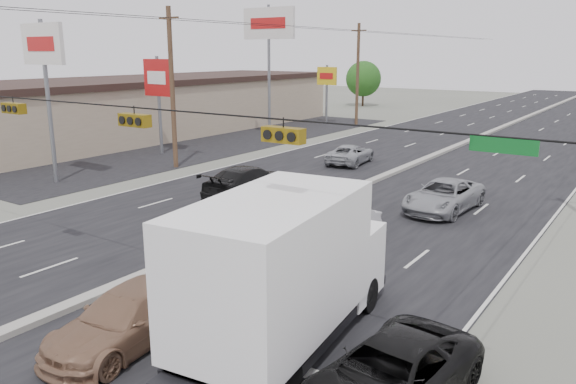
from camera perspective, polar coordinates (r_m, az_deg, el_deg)
name	(u,v)px	position (r m, az deg, el deg)	size (l,w,h in m)	color
ground	(114,291)	(18.68, -17.26, -9.56)	(200.00, 200.00, 0.00)	#606356
road_surface	(443,153)	(43.25, 15.47, 3.84)	(20.00, 160.00, 0.02)	black
center_median	(443,152)	(43.23, 15.48, 3.97)	(0.50, 160.00, 0.20)	gray
strip_mall	(149,108)	(53.42, -13.97, 8.28)	(12.00, 42.00, 4.60)	tan
parking_lot	(224,142)	(47.41, -6.49, 5.12)	(10.00, 42.00, 0.02)	black
utility_pole_left_b	(172,88)	(36.55, -11.69, 10.35)	(1.60, 0.30, 10.00)	#422D1E
utility_pole_left_c	(358,75)	(56.83, 7.08, 11.75)	(1.60, 0.30, 10.00)	#422D1E
traffic_signals	(132,118)	(16.21, -15.55, 7.21)	(25.00, 0.30, 0.54)	black
pole_sign_near	(44,57)	(34.10, -23.56, 12.48)	(3.50, 0.25, 9.00)	slate
pole_sign_mid	(158,83)	(41.88, -13.06, 10.73)	(2.60, 0.25, 7.00)	slate
pole_sign_billboard	(269,32)	(47.66, -1.97, 15.94)	(5.00, 0.25, 11.00)	slate
pole_sign_far	(327,81)	(58.55, 3.97, 11.20)	(2.20, 0.25, 6.00)	slate
tree_left_far	(363,79)	(79.00, 7.67, 11.33)	(4.80, 4.80, 6.12)	#382619
box_truck	(286,269)	(14.03, -0.18, -7.85)	(3.67, 8.14, 3.99)	black
tan_sedan	(129,317)	(15.18, -15.83, -12.15)	(1.99, 4.90, 1.42)	#856048
red_sedan	(232,244)	(20.11, -5.76, -5.31)	(1.35, 3.88, 1.28)	#9C0C09
black_suv	(390,377)	(12.51, 10.34, -17.97)	(2.29, 4.97, 1.38)	black
queue_car_a	(329,204)	(25.26, 4.21, -1.24)	(1.51, 3.75, 1.28)	black
queue_car_b	(339,226)	(22.03, 5.25, -3.50)	(1.39, 4.00, 1.32)	silver
queue_car_c	(444,196)	(27.25, 15.54, -0.40)	(2.40, 5.20, 1.44)	gray
oncoming_near	(248,182)	(28.70, -4.05, 1.01)	(2.31, 5.68, 1.65)	black
oncoming_far	(351,154)	(37.77, 6.37, 3.83)	(2.12, 4.60, 1.28)	#999CA0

